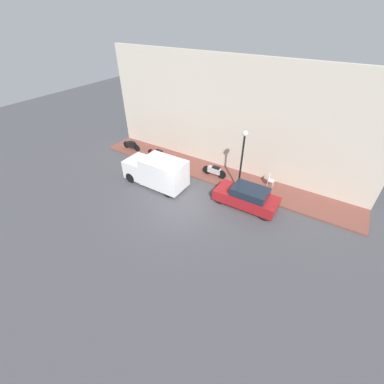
% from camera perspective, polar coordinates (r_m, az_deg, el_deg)
% --- Properties ---
extents(ground_plane, '(60.00, 60.00, 0.00)m').
position_cam_1_polar(ground_plane, '(15.92, -2.58, -3.84)').
color(ground_plane, '#47474C').
extents(sidewalk, '(2.54, 19.93, 0.11)m').
position_cam_1_polar(sidewalk, '(19.22, 5.42, 4.02)').
color(sidewalk, brown).
rests_on(sidewalk, ground_plane).
extents(building_facade, '(0.30, 19.93, 7.89)m').
position_cam_1_polar(building_facade, '(18.69, 8.22, 16.14)').
color(building_facade, beige).
rests_on(building_facade, ground_plane).
extents(parked_car, '(1.61, 3.87, 1.35)m').
position_cam_1_polar(parked_car, '(16.16, 12.10, -1.11)').
color(parked_car, maroon).
rests_on(parked_car, ground_plane).
extents(delivery_van, '(1.84, 4.49, 2.06)m').
position_cam_1_polar(delivery_van, '(17.75, -7.98, 4.60)').
color(delivery_van, white).
rests_on(delivery_van, ground_plane).
extents(motorcycle_black, '(0.30, 1.80, 0.75)m').
position_cam_1_polar(motorcycle_black, '(22.94, -13.30, 10.13)').
color(motorcycle_black, black).
rests_on(motorcycle_black, sidewalk).
extents(motorcycle_red, '(0.30, 2.00, 0.80)m').
position_cam_1_polar(motorcycle_red, '(21.01, -7.59, 8.41)').
color(motorcycle_red, '#B21E1E').
rests_on(motorcycle_red, sidewalk).
extents(scooter_silver, '(0.30, 1.86, 0.82)m').
position_cam_1_polar(scooter_silver, '(18.62, 5.00, 4.72)').
color(scooter_silver, '#B7B7BF').
rests_on(scooter_silver, sidewalk).
extents(streetlamp, '(0.36, 0.36, 4.18)m').
position_cam_1_polar(streetlamp, '(16.26, 11.24, 9.01)').
color(streetlamp, black).
rests_on(streetlamp, sidewalk).
extents(cafe_chair, '(0.40, 0.40, 0.92)m').
position_cam_1_polar(cafe_chair, '(18.23, 17.00, 2.67)').
color(cafe_chair, silver).
rests_on(cafe_chair, sidewalk).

